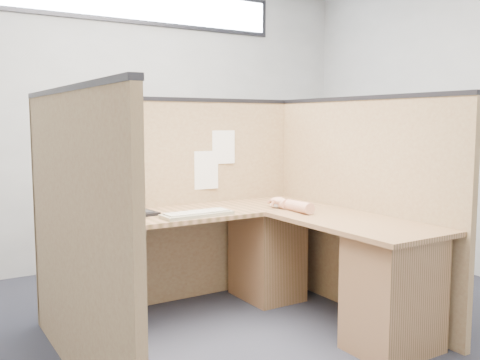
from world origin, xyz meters
TOP-DOWN VIEW (x-y plane):
  - floor at (0.00, 0.00)m, footprint 5.00×5.00m
  - wall_back at (0.00, 2.25)m, footprint 5.00×0.00m
  - clerestory_window at (0.00, 2.23)m, footprint 3.30×0.04m
  - cubicle_partitions at (0.00, 0.43)m, footprint 2.06×1.83m
  - l_desk at (0.18, 0.29)m, footprint 1.95×1.75m
  - laptop at (-0.48, 0.82)m, footprint 0.39×0.38m
  - keyboard at (-0.10, 0.48)m, footprint 0.49×0.18m
  - mouse at (0.56, 0.48)m, footprint 0.13×0.11m
  - hand_forearm at (0.57, 0.32)m, footprint 0.12×0.42m
  - blue_poster at (-0.74, 0.97)m, footprint 0.16×0.01m
  - american_flag at (-0.70, 0.96)m, footprint 0.22×0.01m
  - file_holder at (-0.45, 0.94)m, footprint 0.24×0.05m
  - paper_left at (0.38, 0.97)m, footprint 0.20×0.02m
  - paper_right at (0.22, 0.97)m, footprint 0.23×0.03m

SIDE VIEW (x-z plane):
  - floor at x=0.00m, z-range 0.00..0.00m
  - l_desk at x=0.18m, z-range 0.03..0.76m
  - keyboard at x=-0.10m, z-range 0.73..0.76m
  - mouse at x=0.56m, z-range 0.73..0.78m
  - cubicle_partitions at x=0.00m, z-range 0.00..1.53m
  - hand_forearm at x=0.57m, z-range 0.73..0.82m
  - laptop at x=-0.48m, z-range 0.66..0.92m
  - paper_right at x=0.22m, z-range 0.84..1.13m
  - file_holder at x=-0.45m, z-range 0.98..1.29m
  - paper_left at x=0.38m, z-range 1.03..1.28m
  - american_flag at x=-0.70m, z-range 1.13..1.50m
  - blue_poster at x=-0.74m, z-range 1.26..1.47m
  - wall_back at x=0.00m, z-range -1.10..3.90m
  - clerestory_window at x=0.00m, z-range 2.26..2.64m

